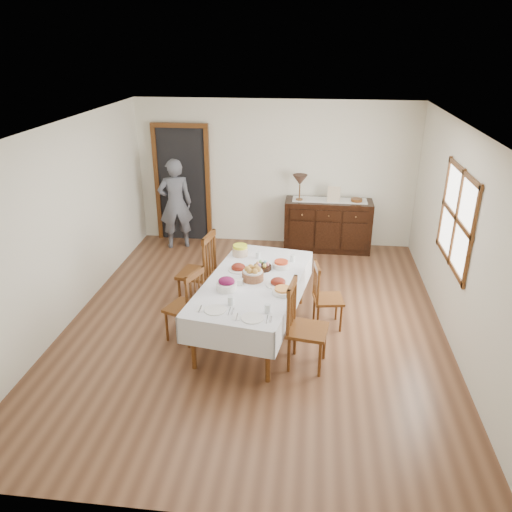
# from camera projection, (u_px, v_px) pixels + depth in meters

# --- Properties ---
(ground) EXTENTS (6.00, 6.00, 0.00)m
(ground) POSITION_uv_depth(u_px,v_px,m) (255.00, 323.00, 6.76)
(ground) COLOR brown
(room_shell) EXTENTS (5.02, 6.02, 2.65)m
(room_shell) POSITION_uv_depth(u_px,v_px,m) (248.00, 197.00, 6.50)
(room_shell) COLOR white
(room_shell) RESTS_ON ground
(dining_table) EXTENTS (1.46, 2.36, 0.76)m
(dining_table) POSITION_uv_depth(u_px,v_px,m) (253.00, 287.00, 6.29)
(dining_table) COLOR white
(dining_table) RESTS_ON ground
(chair_left_near) EXTENTS (0.52, 0.52, 0.98)m
(chair_left_near) POSITION_uv_depth(u_px,v_px,m) (187.00, 305.00, 6.22)
(chair_left_near) COLOR #593013
(chair_left_near) RESTS_ON ground
(chair_left_far) EXTENTS (0.53, 0.53, 1.12)m
(chair_left_far) POSITION_uv_depth(u_px,v_px,m) (200.00, 270.00, 6.99)
(chair_left_far) COLOR #593013
(chair_left_far) RESTS_ON ground
(chair_right_near) EXTENTS (0.50, 0.50, 1.06)m
(chair_right_near) POSITION_uv_depth(u_px,v_px,m) (303.00, 325.00, 5.70)
(chair_right_near) COLOR #593013
(chair_right_near) RESTS_ON ground
(chair_right_far) EXTENTS (0.43, 0.43, 0.90)m
(chair_right_far) POSITION_uv_depth(u_px,v_px,m) (325.00, 296.00, 6.52)
(chair_right_far) COLOR #593013
(chair_right_far) RESTS_ON ground
(sideboard) EXTENTS (1.53, 0.55, 0.92)m
(sideboard) POSITION_uv_depth(u_px,v_px,m) (328.00, 225.00, 8.94)
(sideboard) COLOR black
(sideboard) RESTS_ON ground
(person) EXTENTS (0.63, 0.51, 1.75)m
(person) POSITION_uv_depth(u_px,v_px,m) (175.00, 201.00, 8.90)
(person) COLOR #575A65
(person) RESTS_ON ground
(bread_basket) EXTENTS (0.27, 0.27, 0.18)m
(bread_basket) POSITION_uv_depth(u_px,v_px,m) (253.00, 274.00, 6.23)
(bread_basket) COLOR brown
(bread_basket) RESTS_ON dining_table
(egg_basket) EXTENTS (0.24, 0.24, 0.11)m
(egg_basket) POSITION_uv_depth(u_px,v_px,m) (263.00, 267.00, 6.53)
(egg_basket) COLOR black
(egg_basket) RESTS_ON dining_table
(ham_platter_a) EXTENTS (0.27, 0.27, 0.11)m
(ham_platter_a) POSITION_uv_depth(u_px,v_px,m) (238.00, 268.00, 6.51)
(ham_platter_a) COLOR white
(ham_platter_a) RESTS_ON dining_table
(ham_platter_b) EXTENTS (0.31, 0.31, 0.11)m
(ham_platter_b) POSITION_uv_depth(u_px,v_px,m) (278.00, 283.00, 6.13)
(ham_platter_b) COLOR white
(ham_platter_b) RESTS_ON dining_table
(beet_bowl) EXTENTS (0.25, 0.25, 0.17)m
(beet_bowl) POSITION_uv_depth(u_px,v_px,m) (227.00, 284.00, 6.00)
(beet_bowl) COLOR white
(beet_bowl) RESTS_ON dining_table
(carrot_bowl) EXTENTS (0.23, 0.23, 0.10)m
(carrot_bowl) POSITION_uv_depth(u_px,v_px,m) (281.00, 265.00, 6.58)
(carrot_bowl) COLOR white
(carrot_bowl) RESTS_ON dining_table
(pineapple_bowl) EXTENTS (0.22, 0.22, 0.15)m
(pineapple_bowl) POSITION_uv_depth(u_px,v_px,m) (240.00, 250.00, 6.95)
(pineapple_bowl) COLOR #D1B392
(pineapple_bowl) RESTS_ON dining_table
(casserole_dish) EXTENTS (0.26, 0.26, 0.07)m
(casserole_dish) POSITION_uv_depth(u_px,v_px,m) (283.00, 291.00, 5.92)
(casserole_dish) COLOR white
(casserole_dish) RESTS_ON dining_table
(butter_dish) EXTENTS (0.15, 0.11, 0.07)m
(butter_dish) POSITION_uv_depth(u_px,v_px,m) (237.00, 282.00, 6.13)
(butter_dish) COLOR white
(butter_dish) RESTS_ON dining_table
(setting_left) EXTENTS (0.44, 0.31, 0.10)m
(setting_left) POSITION_uv_depth(u_px,v_px,m) (220.00, 307.00, 5.60)
(setting_left) COLOR white
(setting_left) RESTS_ON dining_table
(setting_right) EXTENTS (0.44, 0.31, 0.10)m
(setting_right) POSITION_uv_depth(u_px,v_px,m) (257.00, 315.00, 5.44)
(setting_right) COLOR white
(setting_right) RESTS_ON dining_table
(glass_far_a) EXTENTS (0.06, 0.06, 0.09)m
(glass_far_a) POSITION_uv_depth(u_px,v_px,m) (258.00, 255.00, 6.85)
(glass_far_a) COLOR white
(glass_far_a) RESTS_ON dining_table
(glass_far_b) EXTENTS (0.07, 0.07, 0.10)m
(glass_far_b) POSITION_uv_depth(u_px,v_px,m) (293.00, 258.00, 6.76)
(glass_far_b) COLOR white
(glass_far_b) RESTS_ON dining_table
(runner) EXTENTS (1.30, 0.35, 0.01)m
(runner) POSITION_uv_depth(u_px,v_px,m) (330.00, 200.00, 8.78)
(runner) COLOR white
(runner) RESTS_ON sideboard
(table_lamp) EXTENTS (0.26, 0.26, 0.46)m
(table_lamp) POSITION_uv_depth(u_px,v_px,m) (300.00, 181.00, 8.64)
(table_lamp) COLOR brown
(table_lamp) RESTS_ON sideboard
(picture_frame) EXTENTS (0.22, 0.08, 0.28)m
(picture_frame) POSITION_uv_depth(u_px,v_px,m) (334.00, 195.00, 8.63)
(picture_frame) COLOR beige
(picture_frame) RESTS_ON sideboard
(deco_bowl) EXTENTS (0.20, 0.20, 0.06)m
(deco_bowl) POSITION_uv_depth(u_px,v_px,m) (357.00, 200.00, 8.69)
(deco_bowl) COLOR #593013
(deco_bowl) RESTS_ON sideboard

